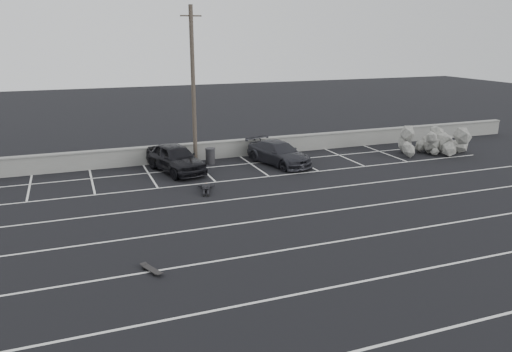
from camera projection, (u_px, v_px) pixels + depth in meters
name	position (u px, v px, depth m)	size (l,w,h in m)	color
ground	(261.00, 254.00, 17.40)	(120.00, 120.00, 0.00)	black
seawall	(176.00, 153.00, 29.84)	(50.00, 0.45, 1.06)	gray
stall_lines	(222.00, 213.00, 21.34)	(36.00, 20.05, 0.01)	silver
car_left	(175.00, 158.00, 27.58)	(1.85, 4.60, 1.57)	black
car_right	(279.00, 153.00, 29.23)	(1.87, 4.60, 1.33)	#26262C
utility_pole	(193.00, 86.00, 28.37)	(1.19, 0.24, 8.95)	#4C4238
trash_bin	(210.00, 156.00, 29.41)	(0.74, 0.74, 0.93)	#28272A
riprap_pile	(434.00, 145.00, 32.12)	(5.08, 3.06, 1.21)	gray
person	(206.00, 186.00, 24.51)	(1.38, 2.28, 0.43)	black
skateboard	(152.00, 270.00, 16.06)	(0.56, 0.91, 0.11)	black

